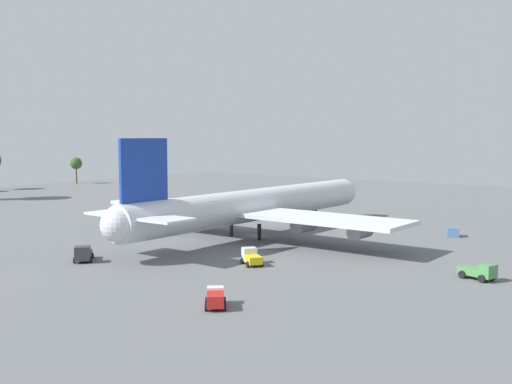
% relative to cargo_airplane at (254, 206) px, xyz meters
% --- Properties ---
extents(ground_plane, '(280.11, 280.11, 0.00)m').
position_rel_cargo_airplane_xyz_m(ground_plane, '(0.55, 0.00, -5.68)').
color(ground_plane, slate).
extents(cargo_airplane, '(70.03, 61.70, 18.11)m').
position_rel_cargo_airplane_xyz_m(cargo_airplane, '(0.00, 0.00, 0.00)').
color(cargo_airplane, silver).
rests_on(cargo_airplane, ground_plane).
extents(fuel_truck, '(4.21, 4.01, 1.93)m').
position_rel_cargo_airplane_xyz_m(fuel_truck, '(-39.43, -25.29, -4.64)').
color(fuel_truck, silver).
rests_on(fuel_truck, ground_plane).
extents(maintenance_van, '(4.30, 3.99, 2.14)m').
position_rel_cargo_airplane_xyz_m(maintenance_van, '(25.74, 38.85, -4.61)').
color(maintenance_van, white).
rests_on(maintenance_van, ground_plane).
extents(catering_truck, '(3.53, 5.07, 2.22)m').
position_rel_cargo_airplane_xyz_m(catering_truck, '(-9.29, -43.78, -4.57)').
color(catering_truck, '#4C8C4C').
rests_on(catering_truck, ground_plane).
extents(pushback_tractor, '(3.95, 4.53, 2.31)m').
position_rel_cargo_airplane_xyz_m(pushback_tractor, '(-19.94, -14.97, -4.56)').
color(pushback_tractor, silver).
rests_on(pushback_tractor, ground_plane).
extents(cargo_loader, '(4.98, 5.21, 2.42)m').
position_rel_cargo_airplane_xyz_m(cargo_loader, '(-33.26, 6.11, -4.54)').
color(cargo_loader, '#333338').
rests_on(cargo_loader, ground_plane).
extents(cargo_container_fore, '(3.21, 2.97, 1.69)m').
position_rel_cargo_airplane_xyz_m(cargo_container_fore, '(21.86, -29.26, -4.83)').
color(cargo_container_fore, '#4C729E').
rests_on(cargo_container_fore, ground_plane).
extents(safety_cone_nose, '(0.57, 0.57, 0.82)m').
position_rel_cargo_airplane_xyz_m(safety_cone_nose, '(32.06, 3.02, -5.27)').
color(safety_cone_nose, orange).
rests_on(safety_cone_nose, ground_plane).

